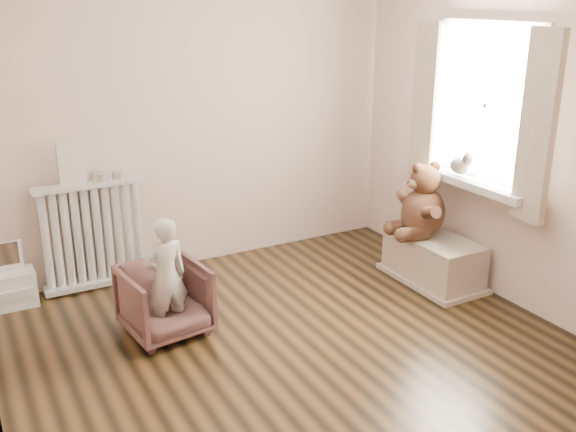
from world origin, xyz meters
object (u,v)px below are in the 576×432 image
plush_cat (461,162)px  child (166,277)px  toy_vanity (11,272)px  radiator (94,242)px  teddy_bear (424,201)px  toy_bench (433,258)px  armchair (165,300)px

plush_cat → child: bearing=167.5°
plush_cat → toy_vanity: bearing=152.1°
toy_vanity → child: (0.88, -1.00, 0.17)m
radiator → teddy_bear: teddy_bear is taller
radiator → child: child is taller
toy_bench → child: bearing=175.8°
plush_cat → radiator: bearing=147.1°
radiator → plush_cat: size_ratio=3.70×
armchair → child: (0.00, -0.05, 0.19)m
armchair → toy_bench: size_ratio=0.67×
armchair → teddy_bear: (2.14, -0.11, 0.42)m
armchair → plush_cat: bearing=-13.9°
child → teddy_bear: bearing=171.4°
child → armchair: bearing=-97.1°
armchair → toy_bench: armchair is taller
toy_bench → plush_cat: 0.82m
toy_vanity → teddy_bear: 3.22m
plush_cat → teddy_bear: bearing=131.0°
toy_vanity → radiator: bearing=2.7°
toy_bench → plush_cat: size_ratio=3.42×
toy_vanity → armchair: (0.88, -0.95, -0.03)m
radiator → toy_vanity: bearing=-177.3°
radiator → toy_bench: radiator is taller
armchair → toy_bench: 2.20m
armchair → plush_cat: size_ratio=2.31×
armchair → child: 0.20m
toy_vanity → child: child is taller
armchair → toy_bench: (2.19, -0.21, -0.05)m
toy_vanity → teddy_bear: bearing=-19.3°
toy_vanity → plush_cat: 3.51m
radiator → armchair: (0.25, -0.98, -0.14)m
toy_vanity → toy_bench: toy_vanity is taller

